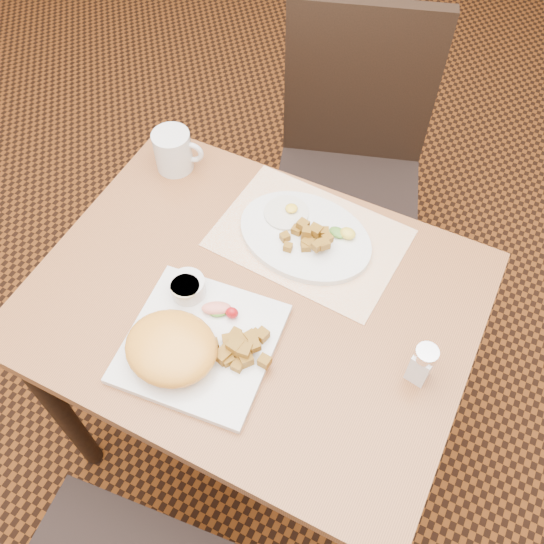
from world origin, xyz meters
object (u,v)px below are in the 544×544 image
at_px(plate_square, 201,343).
at_px(plate_oval, 305,236).
at_px(table, 254,324).
at_px(salt_shaker, 422,364).
at_px(coffee_mug, 174,151).
at_px(chair_far, 350,161).

bearing_deg(plate_square, plate_oval, 77.64).
bearing_deg(table, plate_square, -105.26).
height_order(plate_square, salt_shaker, salt_shaker).
relative_size(plate_oval, coffee_mug, 2.58).
bearing_deg(salt_shaker, plate_square, -162.40).
xyz_separation_m(chair_far, coffee_mug, (-0.31, -0.41, 0.26)).
relative_size(plate_square, plate_oval, 0.92).
distance_m(plate_square, coffee_mug, 0.50).
xyz_separation_m(table, plate_oval, (0.03, 0.19, 0.12)).
height_order(chair_far, plate_oval, chair_far).
relative_size(chair_far, plate_oval, 3.19).
relative_size(plate_square, coffee_mug, 2.37).
bearing_deg(salt_shaker, chair_far, 119.97).
xyz_separation_m(table, plate_square, (-0.04, -0.14, 0.12)).
height_order(table, plate_oval, plate_oval).
bearing_deg(chair_far, salt_shaker, 102.00).
distance_m(chair_far, salt_shaker, 0.82).
height_order(chair_far, plate_square, chair_far).
bearing_deg(table, chair_far, 92.52).
distance_m(table, plate_square, 0.19).
distance_m(plate_square, plate_oval, 0.34).
height_order(plate_oval, coffee_mug, coffee_mug).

